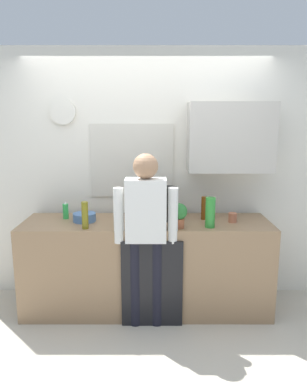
{
  "coord_description": "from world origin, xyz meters",
  "views": [
    {
      "loc": [
        0.07,
        -3.13,
        1.9
      ],
      "look_at": [
        0.07,
        0.25,
        1.21
      ],
      "focal_mm": 34.23,
      "sensor_mm": 36.0,
      "label": 1
    }
  ],
  "objects_px": {
    "coffee_maker": "(168,205)",
    "dish_soap": "(66,211)",
    "bottle_amber_beer": "(204,208)",
    "cup_terracotta_mug": "(233,218)",
    "mixing_bowl": "(84,217)",
    "potted_plant": "(179,214)",
    "bottle_clear_soda": "(210,212)",
    "bottle_green_wine": "(144,202)",
    "bottle_olive_oil": "(85,215)",
    "person_at_sink": "(146,227)",
    "bottle_red_vinegar": "(140,208)"
  },
  "relations": [
    {
      "from": "coffee_maker",
      "to": "dish_soap",
      "type": "xyz_separation_m",
      "value": [
        -1.02,
        0.01,
        -0.07
      ]
    },
    {
      "from": "bottle_olive_oil",
      "to": "potted_plant",
      "type": "height_order",
      "value": "bottle_olive_oil"
    },
    {
      "from": "mixing_bowl",
      "to": "potted_plant",
      "type": "relative_size",
      "value": 0.96
    },
    {
      "from": "potted_plant",
      "to": "person_at_sink",
      "type": "distance_m",
      "value": 0.33
    },
    {
      "from": "cup_terracotta_mug",
      "to": "person_at_sink",
      "type": "distance_m",
      "value": 0.87
    },
    {
      "from": "coffee_maker",
      "to": "potted_plant",
      "type": "bearing_deg",
      "value": -73.6
    },
    {
      "from": "dish_soap",
      "to": "potted_plant",
      "type": "bearing_deg",
      "value": -15.76
    },
    {
      "from": "coffee_maker",
      "to": "bottle_olive_oil",
      "type": "height_order",
      "value": "coffee_maker"
    },
    {
      "from": "bottle_red_vinegar",
      "to": "dish_soap",
      "type": "height_order",
      "value": "bottle_red_vinegar"
    },
    {
      "from": "person_at_sink",
      "to": "mixing_bowl",
      "type": "bearing_deg",
      "value": 166.58
    },
    {
      "from": "bottle_green_wine",
      "to": "cup_terracotta_mug",
      "type": "height_order",
      "value": "bottle_green_wine"
    },
    {
      "from": "bottle_amber_beer",
      "to": "cup_terracotta_mug",
      "type": "xyz_separation_m",
      "value": [
        0.26,
        -0.1,
        -0.07
      ]
    },
    {
      "from": "bottle_amber_beer",
      "to": "cup_terracotta_mug",
      "type": "height_order",
      "value": "bottle_amber_beer"
    },
    {
      "from": "coffee_maker",
      "to": "bottle_green_wine",
      "type": "distance_m",
      "value": 0.26
    },
    {
      "from": "dish_soap",
      "to": "person_at_sink",
      "type": "xyz_separation_m",
      "value": [
        0.81,
        -0.4,
        -0.04
      ]
    },
    {
      "from": "cup_terracotta_mug",
      "to": "dish_soap",
      "type": "bearing_deg",
      "value": 175.5
    },
    {
      "from": "bottle_amber_beer",
      "to": "mixing_bowl",
      "type": "xyz_separation_m",
      "value": [
        -1.17,
        -0.07,
        -0.07
      ]
    },
    {
      "from": "coffee_maker",
      "to": "bottle_olive_oil",
      "type": "bearing_deg",
      "value": -156.79
    },
    {
      "from": "dish_soap",
      "to": "mixing_bowl",
      "type": "bearing_deg",
      "value": -25.3
    },
    {
      "from": "cup_terracotta_mug",
      "to": "potted_plant",
      "type": "bearing_deg",
      "value": -160.84
    },
    {
      "from": "bottle_amber_beer",
      "to": "coffee_maker",
      "type": "bearing_deg",
      "value": 177.48
    },
    {
      "from": "bottle_red_vinegar",
      "to": "bottle_amber_beer",
      "type": "bearing_deg",
      "value": -2.5
    },
    {
      "from": "mixing_bowl",
      "to": "bottle_clear_soda",
      "type": "bearing_deg",
      "value": -9.43
    },
    {
      "from": "bottle_clear_soda",
      "to": "person_at_sink",
      "type": "relative_size",
      "value": 0.17
    },
    {
      "from": "mixing_bowl",
      "to": "person_at_sink",
      "type": "distance_m",
      "value": 0.68
    },
    {
      "from": "bottle_green_wine",
      "to": "potted_plant",
      "type": "bearing_deg",
      "value": -50.74
    },
    {
      "from": "dish_soap",
      "to": "bottle_clear_soda",
      "type": "bearing_deg",
      "value": -11.91
    },
    {
      "from": "bottle_clear_soda",
      "to": "bottle_red_vinegar",
      "type": "xyz_separation_m",
      "value": [
        -0.65,
        0.3,
        -0.03
      ]
    },
    {
      "from": "bottle_red_vinegar",
      "to": "cup_terracotta_mug",
      "type": "height_order",
      "value": "bottle_red_vinegar"
    },
    {
      "from": "coffee_maker",
      "to": "bottle_amber_beer",
      "type": "distance_m",
      "value": 0.36
    },
    {
      "from": "mixing_bowl",
      "to": "potted_plant",
      "type": "distance_m",
      "value": 0.93
    },
    {
      "from": "bottle_clear_soda",
      "to": "potted_plant",
      "type": "xyz_separation_m",
      "value": [
        -0.29,
        -0.02,
        -0.01
      ]
    },
    {
      "from": "bottle_clear_soda",
      "to": "mixing_bowl",
      "type": "xyz_separation_m",
      "value": [
        -1.19,
        0.2,
        -0.1
      ]
    },
    {
      "from": "potted_plant",
      "to": "bottle_clear_soda",
      "type": "bearing_deg",
      "value": 3.71
    },
    {
      "from": "bottle_amber_beer",
      "to": "person_at_sink",
      "type": "xyz_separation_m",
      "value": [
        -0.57,
        -0.38,
        -0.08
      ]
    },
    {
      "from": "bottle_olive_oil",
      "to": "mixing_bowl",
      "type": "distance_m",
      "value": 0.26
    },
    {
      "from": "bottle_olive_oil",
      "to": "bottle_amber_beer",
      "type": "relative_size",
      "value": 1.09
    },
    {
      "from": "mixing_bowl",
      "to": "dish_soap",
      "type": "height_order",
      "value": "dish_soap"
    },
    {
      "from": "bottle_olive_oil",
      "to": "cup_terracotta_mug",
      "type": "relative_size",
      "value": 2.72
    },
    {
      "from": "bottle_amber_beer",
      "to": "mixing_bowl",
      "type": "distance_m",
      "value": 1.18
    },
    {
      "from": "coffee_maker",
      "to": "mixing_bowl",
      "type": "relative_size",
      "value": 1.5
    },
    {
      "from": "person_at_sink",
      "to": "bottle_clear_soda",
      "type": "bearing_deg",
      "value": 23.87
    },
    {
      "from": "coffee_maker",
      "to": "dish_soap",
      "type": "height_order",
      "value": "coffee_maker"
    },
    {
      "from": "bottle_clear_soda",
      "to": "bottle_amber_beer",
      "type": "xyz_separation_m",
      "value": [
        -0.02,
        0.27,
        -0.02
      ]
    },
    {
      "from": "bottle_olive_oil",
      "to": "dish_soap",
      "type": "relative_size",
      "value": 1.39
    },
    {
      "from": "coffee_maker",
      "to": "person_at_sink",
      "type": "bearing_deg",
      "value": -118.26
    },
    {
      "from": "mixing_bowl",
      "to": "potted_plant",
      "type": "height_order",
      "value": "potted_plant"
    },
    {
      "from": "bottle_olive_oil",
      "to": "mixing_bowl",
      "type": "bearing_deg",
      "value": 102.26
    },
    {
      "from": "cup_terracotta_mug",
      "to": "mixing_bowl",
      "type": "xyz_separation_m",
      "value": [
        -1.43,
        0.03,
        -0.01
      ]
    },
    {
      "from": "bottle_red_vinegar",
      "to": "dish_soap",
      "type": "xyz_separation_m",
      "value": [
        -0.74,
        -0.0,
        -0.03
      ]
    }
  ]
}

